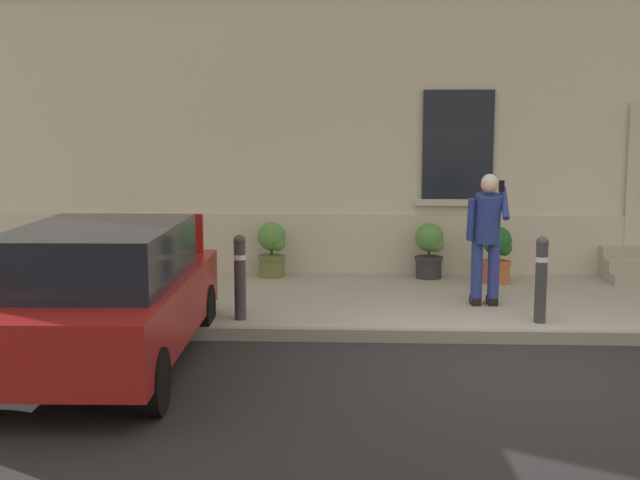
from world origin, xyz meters
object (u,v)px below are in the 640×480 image
at_px(bollard_far_left, 240,274).
at_px(planter_olive, 272,248).
at_px(person_on_phone, 487,231).
at_px(planter_terracotta, 497,253).
at_px(bollard_near_person, 541,276).
at_px(hatchback_car_red, 104,293).
at_px(planter_charcoal, 430,249).
at_px(planter_cream, 116,248).

relative_size(bollard_far_left, planter_olive, 1.22).
bearing_deg(bollard_far_left, person_on_phone, 15.85).
bearing_deg(planter_olive, planter_terracotta, -5.80).
bearing_deg(bollard_near_person, person_on_phone, 120.53).
xyz_separation_m(hatchback_car_red, person_on_phone, (4.27, 2.46, 0.36)).
bearing_deg(bollard_near_person, bollard_far_left, 180.00).
xyz_separation_m(planter_olive, planter_charcoal, (2.45, 0.00, 0.00)).
bearing_deg(hatchback_car_red, planter_terracotta, 40.97).
bearing_deg(planter_olive, hatchback_car_red, -106.01).
bearing_deg(planter_charcoal, planter_cream, -178.95).
xyz_separation_m(person_on_phone, planter_charcoal, (-0.56, 1.97, -0.54)).
bearing_deg(planter_olive, planter_cream, -177.94).
relative_size(bollard_near_person, bollard_far_left, 1.00).
bearing_deg(person_on_phone, bollard_far_left, -153.53).
height_order(planter_cream, planter_charcoal, same).
relative_size(person_on_phone, planter_cream, 2.02).
relative_size(hatchback_car_red, bollard_near_person, 3.94).
bearing_deg(planter_cream, bollard_near_person, -24.80).
bearing_deg(planter_charcoal, planter_olive, -179.95).
distance_m(hatchback_car_red, person_on_phone, 4.94).
height_order(hatchback_car_red, planter_charcoal, hatchback_car_red).
height_order(bollard_near_person, planter_charcoal, bollard_near_person).
relative_size(hatchback_car_red, person_on_phone, 2.37).
relative_size(planter_cream, planter_olive, 1.00).
height_order(bollard_far_left, planter_cream, bollard_far_left).
distance_m(bollard_far_left, planter_cream, 3.62).
bearing_deg(bollard_near_person, hatchback_car_red, -161.75).
distance_m(bollard_far_left, person_on_phone, 3.25).
height_order(person_on_phone, planter_cream, person_on_phone).
relative_size(bollard_far_left, planter_charcoal, 1.22).
distance_m(bollard_near_person, planter_charcoal, 3.05).
relative_size(person_on_phone, planter_charcoal, 2.02).
bearing_deg(planter_terracotta, bollard_near_person, -87.77).
relative_size(hatchback_car_red, planter_cream, 4.78).
bearing_deg(planter_terracotta, hatchback_car_red, -139.03).
distance_m(person_on_phone, planter_cream, 5.79).
height_order(planter_olive, planter_charcoal, same).
height_order(bollard_near_person, planter_terracotta, bollard_near_person).
xyz_separation_m(bollard_near_person, planter_olive, (-3.52, 2.84, -0.11)).
xyz_separation_m(bollard_far_left, planter_terracotta, (3.52, 2.50, -0.11)).
bearing_deg(bollard_far_left, planter_cream, 130.45).
bearing_deg(planter_charcoal, planter_terracotta, -19.66).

